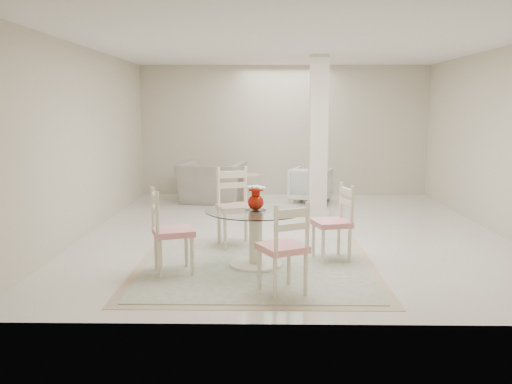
{
  "coord_description": "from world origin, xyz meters",
  "views": [
    {
      "loc": [
        -0.4,
        -7.91,
        1.84
      ],
      "look_at": [
        -0.51,
        -1.6,
        0.85
      ],
      "focal_mm": 38.0,
      "sensor_mm": 36.0,
      "label": 1
    }
  ],
  "objects_px": {
    "red_vase": "(256,198)",
    "dining_chair_east": "(337,217)",
    "armchair_white": "(311,185)",
    "side_table": "(246,190)",
    "dining_chair_north": "(234,201)",
    "column": "(318,136)",
    "recliner_taupe": "(212,182)",
    "dining_chair_west": "(167,225)",
    "dining_chair_south": "(286,241)",
    "dining_table": "(256,238)"
  },
  "relations": [
    {
      "from": "column",
      "to": "side_table",
      "type": "relative_size",
      "value": 4.8
    },
    {
      "from": "recliner_taupe",
      "to": "armchair_white",
      "type": "height_order",
      "value": "recliner_taupe"
    },
    {
      "from": "column",
      "to": "dining_chair_west",
      "type": "xyz_separation_m",
      "value": [
        -1.98,
        -3.4,
        -0.79
      ]
    },
    {
      "from": "red_vase",
      "to": "armchair_white",
      "type": "relative_size",
      "value": 0.38
    },
    {
      "from": "dining_table",
      "to": "dining_chair_north",
      "type": "relative_size",
      "value": 1.01
    },
    {
      "from": "dining_chair_east",
      "to": "dining_chair_south",
      "type": "height_order",
      "value": "dining_chair_south"
    },
    {
      "from": "red_vase",
      "to": "dining_chair_east",
      "type": "height_order",
      "value": "dining_chair_east"
    },
    {
      "from": "dining_chair_west",
      "to": "recliner_taupe",
      "type": "height_order",
      "value": "dining_chair_west"
    },
    {
      "from": "dining_table",
      "to": "side_table",
      "type": "height_order",
      "value": "dining_table"
    },
    {
      "from": "dining_chair_west",
      "to": "armchair_white",
      "type": "bearing_deg",
      "value": -41.65
    },
    {
      "from": "dining_chair_south",
      "to": "red_vase",
      "type": "bearing_deg",
      "value": -99.18
    },
    {
      "from": "recliner_taupe",
      "to": "armchair_white",
      "type": "xyz_separation_m",
      "value": [
        1.94,
        0.08,
        -0.05
      ]
    },
    {
      "from": "dining_chair_north",
      "to": "armchair_white",
      "type": "relative_size",
      "value": 1.55
    },
    {
      "from": "column",
      "to": "dining_chair_south",
      "type": "bearing_deg",
      "value": -99.75
    },
    {
      "from": "column",
      "to": "dining_chair_north",
      "type": "xyz_separation_m",
      "value": [
        -1.31,
        -2.12,
        -0.74
      ]
    },
    {
      "from": "column",
      "to": "red_vase",
      "type": "xyz_separation_m",
      "value": [
        -1.01,
        -3.1,
        -0.54
      ]
    },
    {
      "from": "dining_chair_south",
      "to": "recliner_taupe",
      "type": "distance_m",
      "value": 5.44
    },
    {
      "from": "side_table",
      "to": "dining_chair_north",
      "type": "bearing_deg",
      "value": -90.77
    },
    {
      "from": "dining_chair_south",
      "to": "side_table",
      "type": "relative_size",
      "value": 1.84
    },
    {
      "from": "red_vase",
      "to": "dining_chair_east",
      "type": "distance_m",
      "value": 1.05
    },
    {
      "from": "dining_chair_north",
      "to": "recliner_taupe",
      "type": "distance_m",
      "value": 3.41
    },
    {
      "from": "dining_chair_west",
      "to": "dining_chair_south",
      "type": "bearing_deg",
      "value": -136.34
    },
    {
      "from": "column",
      "to": "dining_table",
      "type": "relative_size",
      "value": 2.31
    },
    {
      "from": "dining_chair_east",
      "to": "armchair_white",
      "type": "relative_size",
      "value": 1.37
    },
    {
      "from": "dining_chair_west",
      "to": "armchair_white",
      "type": "distance_m",
      "value": 5.11
    },
    {
      "from": "red_vase",
      "to": "dining_chair_west",
      "type": "bearing_deg",
      "value": -162.67
    },
    {
      "from": "red_vase",
      "to": "dining_chair_west",
      "type": "height_order",
      "value": "dining_chair_west"
    },
    {
      "from": "dining_chair_east",
      "to": "recliner_taupe",
      "type": "relative_size",
      "value": 0.85
    },
    {
      "from": "red_vase",
      "to": "side_table",
      "type": "relative_size",
      "value": 0.51
    },
    {
      "from": "dining_table",
      "to": "armchair_white",
      "type": "distance_m",
      "value": 4.52
    },
    {
      "from": "column",
      "to": "dining_chair_east",
      "type": "height_order",
      "value": "column"
    },
    {
      "from": "dining_chair_east",
      "to": "armchair_white",
      "type": "distance_m",
      "value": 4.12
    },
    {
      "from": "red_vase",
      "to": "dining_table",
      "type": "bearing_deg",
      "value": -95.71
    },
    {
      "from": "red_vase",
      "to": "side_table",
      "type": "bearing_deg",
      "value": 93.52
    },
    {
      "from": "dining_chair_west",
      "to": "side_table",
      "type": "xyz_separation_m",
      "value": [
        0.72,
        4.49,
        -0.3
      ]
    },
    {
      "from": "column",
      "to": "dining_chair_south",
      "type": "height_order",
      "value": "column"
    },
    {
      "from": "recliner_taupe",
      "to": "side_table",
      "type": "height_order",
      "value": "recliner_taupe"
    },
    {
      "from": "dining_chair_north",
      "to": "dining_chair_south",
      "type": "relative_size",
      "value": 1.11
    },
    {
      "from": "dining_chair_north",
      "to": "armchair_white",
      "type": "xyz_separation_m",
      "value": [
        1.31,
        3.43,
        -0.27
      ]
    },
    {
      "from": "red_vase",
      "to": "dining_chair_west",
      "type": "xyz_separation_m",
      "value": [
        -0.97,
        -0.3,
        -0.25
      ]
    },
    {
      "from": "dining_chair_south",
      "to": "side_table",
      "type": "xyz_separation_m",
      "value": [
        -0.57,
        5.15,
        -0.29
      ]
    },
    {
      "from": "dining_chair_north",
      "to": "armchair_white",
      "type": "bearing_deg",
      "value": 52.28
    },
    {
      "from": "column",
      "to": "recliner_taupe",
      "type": "relative_size",
      "value": 2.24
    },
    {
      "from": "dining_chair_east",
      "to": "dining_chair_south",
      "type": "relative_size",
      "value": 0.99
    },
    {
      "from": "red_vase",
      "to": "dining_chair_east",
      "type": "relative_size",
      "value": 0.28
    },
    {
      "from": "column",
      "to": "red_vase",
      "type": "distance_m",
      "value": 3.3
    },
    {
      "from": "recliner_taupe",
      "to": "column",
      "type": "bearing_deg",
      "value": 157.37
    },
    {
      "from": "dining_chair_west",
      "to": "dining_chair_north",
      "type": "bearing_deg",
      "value": -46.56
    },
    {
      "from": "armchair_white",
      "to": "dining_table",
      "type": "bearing_deg",
      "value": 99.07
    },
    {
      "from": "recliner_taupe",
      "to": "dining_chair_north",
      "type": "bearing_deg",
      "value": 110.39
    }
  ]
}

